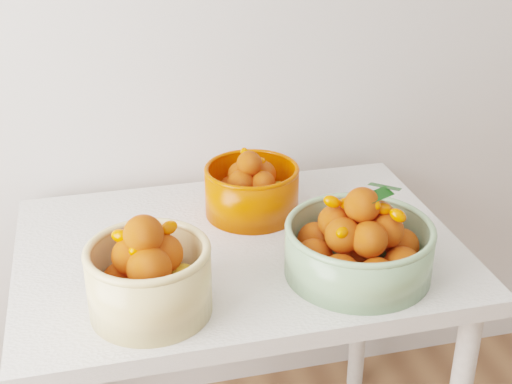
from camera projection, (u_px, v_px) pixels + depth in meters
table at (240, 280)px, 1.67m from camera, size 1.00×0.70×0.75m
bowl_cream at (149, 276)px, 1.37m from camera, size 0.25×0.25×0.21m
bowl_green at (359, 245)px, 1.49m from camera, size 0.37×0.37×0.20m
bowl_orange at (252, 189)px, 1.74m from camera, size 0.26×0.26×0.17m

